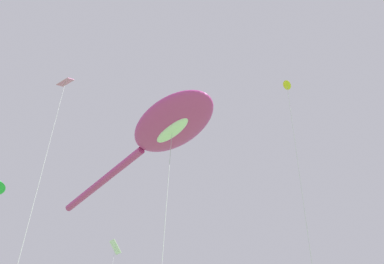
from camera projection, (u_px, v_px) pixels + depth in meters
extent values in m
ellipsoid|color=#CC3899|center=(172.00, 123.00, 20.86)|extent=(3.83, 6.07, 1.36)
cylinder|color=#CC3899|center=(102.00, 182.00, 24.53)|extent=(1.21, 8.93, 0.49)
ellipsoid|color=white|center=(172.00, 131.00, 20.43)|extent=(1.01, 2.62, 0.49)
cylinder|color=#B2B2B7|center=(163.00, 251.00, 13.94)|extent=(1.65, 2.08, 15.68)
cube|color=white|center=(115.00, 247.00, 26.60)|extent=(0.99, 1.19, 1.12)
ellipsoid|color=yellow|center=(287.00, 85.00, 21.75)|extent=(0.91, 0.81, 0.30)
cylinder|color=#B2B2B7|center=(308.00, 237.00, 16.15)|extent=(0.87, 2.77, 18.64)
cube|color=pink|center=(65.00, 82.00, 17.46)|extent=(0.67, 0.91, 0.68)
cylinder|color=#B2B2B7|center=(32.00, 208.00, 11.47)|extent=(0.62, 2.65, 15.32)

